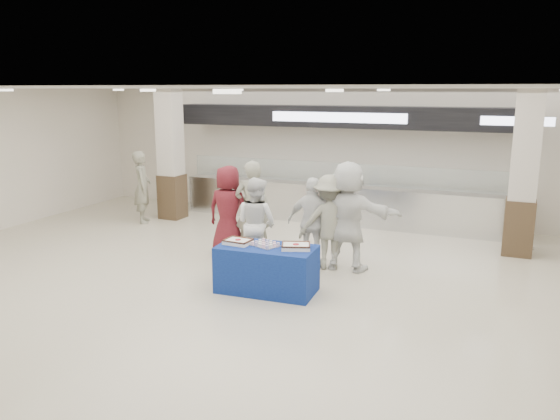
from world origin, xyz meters
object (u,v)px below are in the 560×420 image
at_px(sheet_cake_left, 238,241).
at_px(soldier_b, 330,222).
at_px(sheet_cake_right, 296,246).
at_px(civilian_white, 348,216).
at_px(civilian_maroon, 228,210).
at_px(cupcake_tray, 265,244).
at_px(chef_short, 313,223).
at_px(display_table, 267,269).
at_px(soldier_bg, 142,187).
at_px(soldier_a, 253,209).
at_px(chef_tall, 256,223).

distance_m(sheet_cake_left, soldier_b, 1.88).
xyz_separation_m(sheet_cake_right, civilian_white, (0.40, 1.50, 0.19)).
distance_m(sheet_cake_left, civilian_maroon, 1.93).
distance_m(cupcake_tray, chef_short, 1.50).
xyz_separation_m(display_table, soldier_bg, (-4.69, 3.09, 0.50)).
bearing_deg(soldier_a, soldier_b, 152.22).
distance_m(sheet_cake_right, chef_tall, 1.50).
xyz_separation_m(display_table, chef_short, (0.25, 1.49, 0.45)).
bearing_deg(cupcake_tray, soldier_b, 68.65).
relative_size(sheet_cake_left, cupcake_tray, 0.88).
height_order(sheet_cake_right, civilian_white, civilian_white).
bearing_deg(cupcake_tray, display_table, -30.96).
height_order(soldier_a, soldier_bg, soldier_a).
relative_size(display_table, civilian_white, 0.78).
xyz_separation_m(sheet_cake_left, chef_tall, (-0.18, 1.08, 0.04)).
height_order(display_table, civilian_white, civilian_white).
height_order(sheet_cake_left, chef_tall, chef_tall).
relative_size(soldier_a, chef_short, 1.13).
relative_size(display_table, chef_short, 0.94).
bearing_deg(soldier_b, civilian_maroon, -23.06).
height_order(display_table, sheet_cake_left, sheet_cake_left).
bearing_deg(civilian_white, civilian_maroon, 0.30).
bearing_deg(civilian_maroon, soldier_a, -175.33).
bearing_deg(civilian_maroon, soldier_bg, -27.06).
height_order(chef_tall, chef_short, chef_tall).
bearing_deg(cupcake_tray, soldier_bg, 146.62).
xyz_separation_m(soldier_b, civilian_white, (0.32, 0.04, 0.13)).
bearing_deg(chef_short, soldier_b, -174.57).
bearing_deg(display_table, soldier_b, 66.64).
bearing_deg(soldier_b, soldier_a, -25.52).
xyz_separation_m(sheet_cake_left, civilian_white, (1.36, 1.60, 0.19)).
distance_m(civilian_maroon, soldier_a, 0.50).
xyz_separation_m(cupcake_tray, chef_short, (0.28, 1.47, 0.04)).
distance_m(display_table, chef_short, 1.58).
bearing_deg(display_table, chef_short, 77.39).
height_order(chef_short, civilian_white, civilian_white).
relative_size(sheet_cake_right, soldier_bg, 0.30).
bearing_deg(civilian_maroon, soldier_b, 176.80).
bearing_deg(chef_tall, soldier_bg, -9.65).
bearing_deg(soldier_a, cupcake_tray, 98.19).
relative_size(sheet_cake_right, chef_short, 0.32).
bearing_deg(sheet_cake_right, chef_short, 99.02).
relative_size(sheet_cake_left, chef_tall, 0.26).
distance_m(soldier_a, civilian_white, 1.91).
bearing_deg(chef_tall, sheet_cake_right, 157.04).
height_order(civilian_white, soldier_bg, civilian_white).
bearing_deg(soldier_b, soldier_bg, -38.06).
height_order(sheet_cake_right, soldier_bg, soldier_bg).
relative_size(cupcake_tray, chef_tall, 0.30).
xyz_separation_m(display_table, soldier_a, (-1.03, 1.63, 0.56)).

